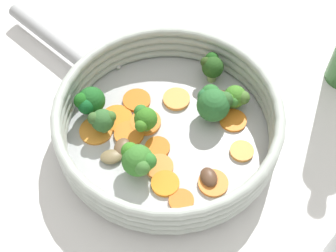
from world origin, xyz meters
The scene contains 31 objects.
ground_plane centered at (0.00, 0.00, 0.00)m, with size 4.00×4.00×0.00m, color silver.
skillet centered at (0.00, 0.00, 0.01)m, with size 0.30×0.30×0.01m, color #B2B5B7.
skillet_rim_wall centered at (0.00, 0.00, 0.04)m, with size 0.31×0.31×0.06m.
skillet_handle centered at (-0.22, -0.13, 0.02)m, with size 0.02×0.02×0.21m, color #999B9E.
skillet_rivet_left centered at (-0.14, -0.04, 0.02)m, with size 0.01×0.01×0.01m, color #B3B6BA.
skillet_rivet_right centered at (-0.10, -0.10, 0.02)m, with size 0.01×0.01×0.01m, color #B6B3B4.
carrot_slice_0 centered at (-0.07, -0.03, 0.02)m, with size 0.04×0.04×0.01m, color orange.
carrot_slice_1 centered at (-0.05, 0.03, 0.02)m, with size 0.04×0.04×0.01m, color #F9953F.
carrot_slice_2 centered at (0.06, 0.09, 0.02)m, with size 0.03×0.03×0.01m, color #EC9940.
carrot_slice_3 centered at (-0.01, -0.05, 0.02)m, with size 0.04×0.04×0.01m, color orange.
carrot_slice_4 centered at (-0.04, -0.07, 0.02)m, with size 0.05×0.05×0.00m, color orange.
carrot_slice_5 centered at (-0.03, -0.10, 0.01)m, with size 0.05×0.05×0.00m, color orange.
carrot_slice_6 centered at (-0.03, -0.06, 0.01)m, with size 0.03×0.03×0.00m, color orange.
carrot_slice_7 centered at (0.05, -0.03, 0.02)m, with size 0.04×0.04×0.01m, color orange.
carrot_slice_8 centered at (0.08, -0.03, 0.02)m, with size 0.04×0.04×0.01m, color orange.
carrot_slice_9 centered at (0.10, 0.03, 0.02)m, with size 0.04×0.04×0.01m, color orange.
carrot_slice_10 centered at (0.11, -0.01, 0.02)m, with size 0.03×0.03×0.00m, color orange.
carrot_slice_11 centered at (0.02, -0.02, 0.02)m, with size 0.04×0.04×0.01m, color orange.
carrot_slice_12 centered at (-0.02, -0.03, 0.02)m, with size 0.04×0.04×0.01m, color orange.
carrot_slice_13 centered at (0.01, 0.10, 0.01)m, with size 0.04×0.04×0.00m, color orange.
broccoli_floret_0 centered at (-0.01, -0.03, 0.04)m, with size 0.04×0.03×0.04m.
broccoli_floret_1 centered at (-0.03, -0.09, 0.04)m, with size 0.03×0.04×0.04m.
broccoli_floret_2 centered at (-0.08, 0.09, 0.04)m, with size 0.04×0.03×0.05m.
broccoli_floret_3 centered at (-0.02, 0.11, 0.04)m, with size 0.03×0.04×0.04m.
broccoli_floret_4 centered at (0.05, -0.05, 0.04)m, with size 0.05×0.05×0.05m.
broccoli_floret_5 centered at (-0.06, -0.10, 0.04)m, with size 0.04×0.04×0.05m.
broccoli_floret_6 centered at (-0.01, 0.07, 0.04)m, with size 0.05×0.05×0.05m.
mushroom_piece_0 centered at (0.01, -0.07, 0.02)m, with size 0.03×0.02×0.01m, color brown.
mushroom_piece_1 centered at (0.09, 0.03, 0.02)m, with size 0.03×0.02×0.01m, color brown.
mushroom_piece_2 centered at (-0.03, 0.09, 0.02)m, with size 0.03×0.02×0.01m, color brown.
mushroom_piece_3 centered at (0.02, -0.09, 0.02)m, with size 0.03×0.02×0.01m, color olive.
Camera 1 is at (0.36, -0.10, 0.57)m, focal length 50.00 mm.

